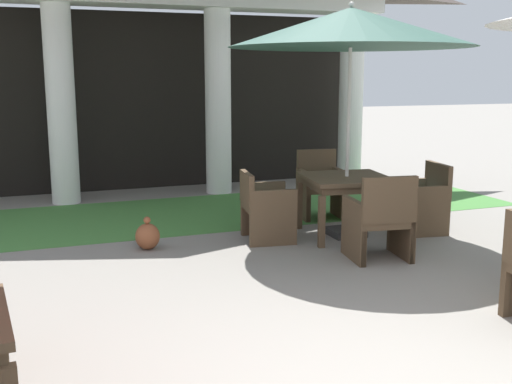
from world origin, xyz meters
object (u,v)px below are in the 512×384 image
object	(u,v)px
patio_chair_mid_left_west	(265,207)
terracotta_urn	(148,236)
patio_chair_mid_left_south	(380,221)
patio_chair_mid_left_north	(320,187)
patio_chair_mid_left_east	(423,200)
patio_table_mid_left	(347,184)
patio_umbrella_mid_left	(351,28)

from	to	relation	value
patio_chair_mid_left_west	terracotta_urn	world-z (taller)	patio_chair_mid_left_west
patio_chair_mid_left_west	patio_chair_mid_left_south	distance (m)	1.42
patio_chair_mid_left_west	patio_chair_mid_left_south	xyz separation A→B (m)	(0.85, -1.15, 0.02)
patio_chair_mid_left_north	patio_chair_mid_left_east	bearing A→B (deg)	134.95
patio_chair_mid_left_south	terracotta_urn	xyz separation A→B (m)	(-2.22, 1.23, -0.26)
patio_table_mid_left	patio_chair_mid_left_south	size ratio (longest dim) A/B	1.21
patio_chair_mid_left_west	terracotta_urn	bearing A→B (deg)	-85.30
patio_chair_mid_left_north	terracotta_urn	distance (m)	2.64
terracotta_urn	patio_chair_mid_left_east	bearing A→B (deg)	-6.43
patio_chair_mid_left_east	patio_chair_mid_left_north	world-z (taller)	patio_chair_mid_left_north
patio_umbrella_mid_left	terracotta_urn	world-z (taller)	patio_umbrella_mid_left
patio_table_mid_left	patio_chair_mid_left_north	world-z (taller)	patio_chair_mid_left_north
patio_table_mid_left	patio_umbrella_mid_left	world-z (taller)	patio_umbrella_mid_left
patio_chair_mid_left_south	terracotta_urn	distance (m)	2.56
patio_table_mid_left	patio_chair_mid_left_south	xyz separation A→B (m)	(-0.15, -1.00, -0.22)
patio_chair_mid_left_east	terracotta_urn	world-z (taller)	patio_chair_mid_left_east
patio_umbrella_mid_left	patio_chair_mid_left_west	world-z (taller)	patio_umbrella_mid_left
patio_chair_mid_left_south	terracotta_urn	size ratio (longest dim) A/B	2.46
patio_table_mid_left	patio_chair_mid_left_east	size ratio (longest dim) A/B	1.31
patio_umbrella_mid_left	patio_chair_mid_left_north	bearing A→B (deg)	81.65
patio_table_mid_left	patio_chair_mid_left_west	bearing A→B (deg)	171.65
patio_chair_mid_left_west	patio_chair_mid_left_north	world-z (taller)	patio_chair_mid_left_north
patio_chair_mid_left_east	patio_chair_mid_left_south	distance (m)	1.43
patio_chair_mid_left_east	terracotta_urn	size ratio (longest dim) A/B	2.26
patio_umbrella_mid_left	terracotta_urn	xyz separation A→B (m)	(-2.37, 0.23, -2.30)
patio_chair_mid_left_south	patio_chair_mid_left_west	bearing A→B (deg)	134.76
patio_chair_mid_left_east	patio_chair_mid_left_north	xyz separation A→B (m)	(-0.85, 1.14, 0.02)
patio_chair_mid_left_west	terracotta_urn	xyz separation A→B (m)	(-1.38, 0.09, -0.24)
patio_chair_mid_left_east	patio_chair_mid_left_south	world-z (taller)	patio_chair_mid_left_south
patio_umbrella_mid_left	patio_chair_mid_left_east	xyz separation A→B (m)	(1.00, -0.15, -2.05)
patio_table_mid_left	terracotta_urn	bearing A→B (deg)	174.37
patio_umbrella_mid_left	patio_chair_mid_left_west	xyz separation A→B (m)	(-0.99, 0.15, -2.05)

